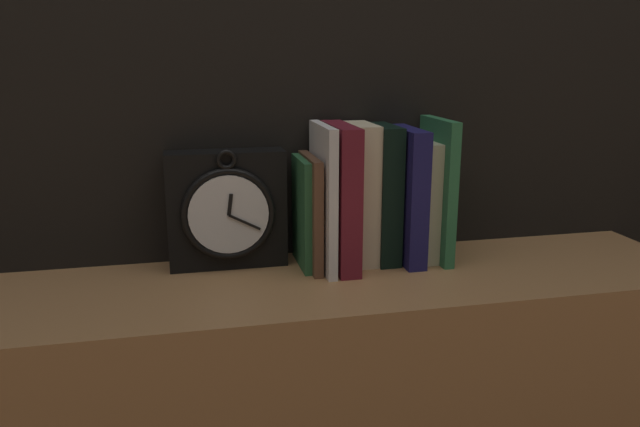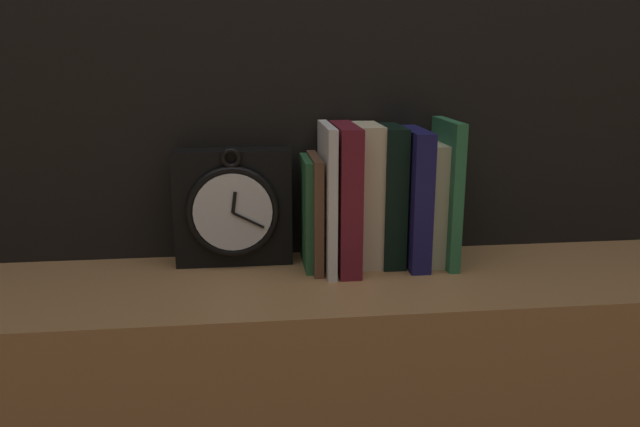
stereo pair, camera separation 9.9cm
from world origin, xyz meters
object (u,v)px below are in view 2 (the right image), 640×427
book_slot1_brown (317,212)px  book_slot7_cream (430,202)px  book_slot4_cream (367,195)px  book_slot3_maroon (345,197)px  clock (233,207)px  book_slot0_green (307,212)px  book_slot2_white (327,198)px  book_slot6_navy (413,197)px  book_slot8_green (446,192)px  book_slot5_black (390,195)px

book_slot1_brown → book_slot7_cream: (0.20, 0.01, 0.01)m
book_slot4_cream → book_slot7_cream: book_slot4_cream is taller
book_slot3_maroon → book_slot1_brown: bearing=169.4°
clock → book_slot3_maroon: bearing=-12.2°
clock → book_slot0_green: (0.13, -0.02, -0.01)m
book_slot4_cream → book_slot0_green: bearing=-177.7°
book_slot1_brown → book_slot3_maroon: bearing=-10.6°
book_slot2_white → book_slot6_navy: size_ratio=1.05×
book_slot1_brown → book_slot6_navy: book_slot6_navy is taller
clock → book_slot0_green: clock is taller
clock → book_slot1_brown: (0.14, -0.03, -0.00)m
clock → book_slot7_cream: size_ratio=0.99×
clock → book_slot7_cream: bearing=-4.0°
book_slot1_brown → book_slot7_cream: bearing=2.4°
book_slot2_white → book_slot3_maroon: bearing=0.6°
book_slot2_white → book_slot7_cream: book_slot2_white is taller
book_slot0_green → book_slot4_cream: (0.10, 0.00, 0.03)m
book_slot2_white → book_slot8_green: bearing=1.9°
clock → book_slot7_cream: (0.34, -0.02, 0.01)m
clock → book_slot2_white: book_slot2_white is taller
book_slot2_white → book_slot7_cream: 0.19m
book_slot3_maroon → book_slot6_navy: size_ratio=1.04×
book_slot0_green → book_slot5_black: bearing=0.7°
clock → book_slot1_brown: size_ratio=1.08×
book_slot6_navy → book_slot7_cream: (0.03, 0.01, -0.01)m
book_slot2_white → book_slot4_cream: 0.08m
book_slot2_white → book_slot7_cream: size_ratio=1.16×
clock → book_slot0_green: 0.13m
book_slot2_white → book_slot8_green: book_slot8_green is taller
book_slot1_brown → book_slot0_green: bearing=152.7°
clock → book_slot4_cream: book_slot4_cream is taller
clock → book_slot8_green: (0.37, -0.03, 0.02)m
book_slot7_cream → book_slot4_cream: bearing=178.1°
book_slot8_green → book_slot5_black: bearing=173.0°
book_slot7_cream → book_slot6_navy: bearing=-162.4°
book_slot6_navy → book_slot8_green: 0.06m
book_slot2_white → book_slot4_cream: book_slot2_white is taller
book_slot0_green → book_slot4_cream: size_ratio=0.77×
book_slot5_black → book_slot6_navy: bearing=-16.7°
book_slot2_white → book_slot5_black: bearing=9.6°
clock → book_slot2_white: (0.16, -0.04, 0.02)m
clock → book_slot4_cream: size_ratio=0.86×
book_slot0_green → book_slot8_green: (0.24, -0.01, 0.03)m
book_slot1_brown → book_slot2_white: book_slot2_white is taller
book_slot1_brown → book_slot8_green: bearing=-0.5°
book_slot1_brown → book_slot3_maroon: size_ratio=0.79×
book_slot0_green → book_slot7_cream: size_ratio=0.89×
book_slot6_navy → book_slot7_cream: book_slot6_navy is taller
book_slot0_green → book_slot7_cream: 0.22m
book_slot2_white → book_slot3_maroon: same height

